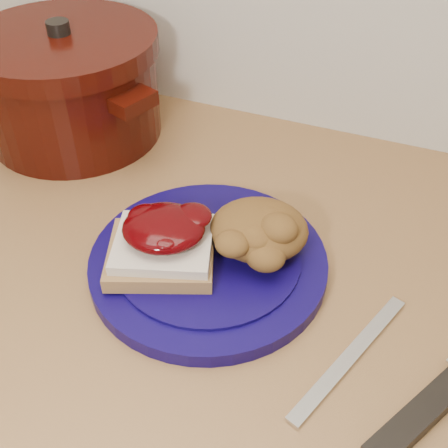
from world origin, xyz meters
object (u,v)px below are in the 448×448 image
at_px(butter_knife, 350,356).
at_px(dutch_oven, 69,85).
at_px(pepper_grinder, 59,79).
at_px(plate, 208,263).

height_order(butter_knife, dutch_oven, dutch_oven).
xyz_separation_m(butter_knife, dutch_oven, (-0.45, 0.24, 0.07)).
xyz_separation_m(dutch_oven, pepper_grinder, (-0.04, 0.03, -0.01)).
bearing_deg(pepper_grinder, dutch_oven, -37.13).
relative_size(plate, pepper_grinder, 2.14).
bearing_deg(butter_knife, dutch_oven, 81.98).
bearing_deg(butter_knife, plate, 91.01).
xyz_separation_m(plate, butter_knife, (0.17, -0.06, -0.00)).
bearing_deg(pepper_grinder, plate, -33.57).
bearing_deg(plate, pepper_grinder, 146.43).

